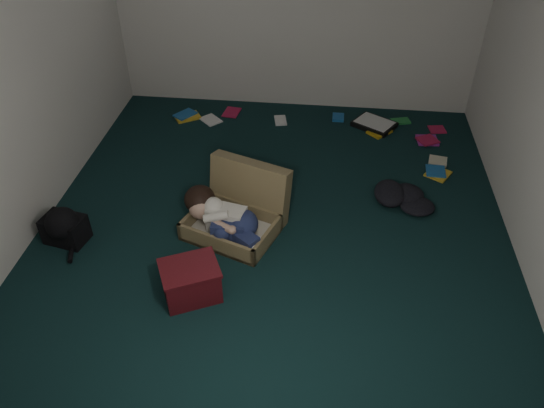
# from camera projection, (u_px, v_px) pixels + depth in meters

# --- Properties ---
(floor) EXTENTS (4.50, 4.50, 0.00)m
(floor) POSITION_uv_depth(u_px,v_px,m) (274.00, 225.00, 4.61)
(floor) COLOR black
(floor) RESTS_ON ground
(wall_front) EXTENTS (4.50, 0.00, 4.50)m
(wall_front) POSITION_uv_depth(u_px,v_px,m) (211.00, 345.00, 2.05)
(wall_front) COLOR silver
(wall_front) RESTS_ON ground
(wall_left) EXTENTS (0.00, 4.50, 4.50)m
(wall_left) POSITION_uv_depth(u_px,v_px,m) (10.00, 74.00, 3.98)
(wall_left) COLOR silver
(wall_left) RESTS_ON ground
(suitcase) EXTENTS (0.93, 0.92, 0.53)m
(suitcase) POSITION_uv_depth(u_px,v_px,m) (239.00, 210.00, 4.51)
(suitcase) COLOR olive
(suitcase) RESTS_ON floor
(person) EXTENTS (0.71, 0.57, 0.33)m
(person) POSITION_uv_depth(u_px,v_px,m) (223.00, 217.00, 4.37)
(person) COLOR white
(person) RESTS_ON suitcase
(maroon_bin) EXTENTS (0.52, 0.48, 0.29)m
(maroon_bin) POSITION_uv_depth(u_px,v_px,m) (191.00, 281.00, 3.89)
(maroon_bin) COLOR #511016
(maroon_bin) RESTS_ON floor
(backpack) EXTENTS (0.48, 0.41, 0.25)m
(backpack) POSITION_uv_depth(u_px,v_px,m) (65.00, 228.00, 4.38)
(backpack) COLOR black
(backpack) RESTS_ON floor
(clothing_pile) EXTENTS (0.43, 0.36, 0.13)m
(clothing_pile) POSITION_uv_depth(u_px,v_px,m) (405.00, 196.00, 4.82)
(clothing_pile) COLOR black
(clothing_pile) RESTS_ON floor
(paper_tray) EXTENTS (0.54, 0.50, 0.06)m
(paper_tray) POSITION_uv_depth(u_px,v_px,m) (374.00, 124.00, 5.92)
(paper_tray) COLOR black
(paper_tray) RESTS_ON floor
(book_scatter) EXTENTS (3.05, 1.27, 0.02)m
(book_scatter) POSITION_uv_depth(u_px,v_px,m) (339.00, 130.00, 5.85)
(book_scatter) COLOR gold
(book_scatter) RESTS_ON floor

